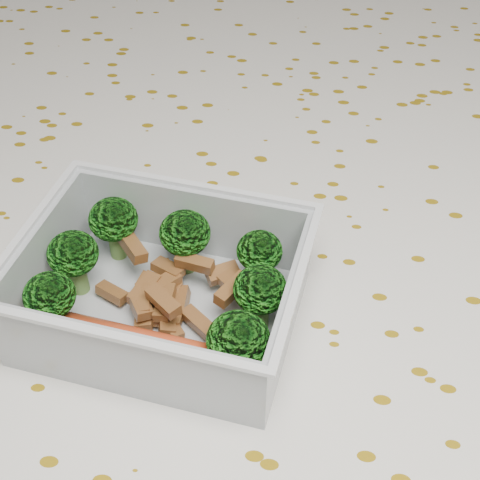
# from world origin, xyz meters

# --- Properties ---
(dining_table) EXTENTS (1.40, 0.90, 0.75)m
(dining_table) POSITION_xyz_m (0.00, 0.00, 0.67)
(dining_table) COLOR brown
(dining_table) RESTS_ON ground
(tablecloth) EXTENTS (1.46, 0.96, 0.19)m
(tablecloth) POSITION_xyz_m (0.00, 0.00, 0.72)
(tablecloth) COLOR silver
(tablecloth) RESTS_ON dining_table
(lunch_container) EXTENTS (0.18, 0.15, 0.06)m
(lunch_container) POSITION_xyz_m (-0.05, -0.04, 0.78)
(lunch_container) COLOR silver
(lunch_container) RESTS_ON tablecloth
(broccoli_florets) EXTENTS (0.15, 0.12, 0.04)m
(broccoli_florets) POSITION_xyz_m (-0.05, -0.03, 0.79)
(broccoli_florets) COLOR #608C3F
(broccoli_florets) RESTS_ON lunch_container
(meat_pile) EXTENTS (0.10, 0.07, 0.03)m
(meat_pile) POSITION_xyz_m (-0.05, -0.03, 0.77)
(meat_pile) COLOR brown
(meat_pile) RESTS_ON lunch_container
(sausage) EXTENTS (0.14, 0.04, 0.02)m
(sausage) POSITION_xyz_m (-0.05, -0.07, 0.77)
(sausage) COLOR #BE3F1C
(sausage) RESTS_ON lunch_container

